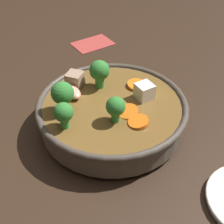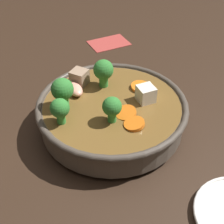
{
  "view_description": "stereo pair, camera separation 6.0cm",
  "coord_description": "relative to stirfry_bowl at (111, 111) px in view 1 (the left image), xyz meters",
  "views": [
    {
      "loc": [
        0.14,
        0.44,
        0.42
      ],
      "look_at": [
        0.0,
        0.0,
        0.04
      ],
      "focal_mm": 50.0,
      "sensor_mm": 36.0,
      "label": 1
    },
    {
      "loc": [
        0.08,
        0.45,
        0.42
      ],
      "look_at": [
        0.0,
        0.0,
        0.04
      ],
      "focal_mm": 50.0,
      "sensor_mm": 36.0,
      "label": 2
    }
  ],
  "objects": [
    {
      "name": "stirfry_bowl",
      "position": [
        0.0,
        0.0,
        0.0
      ],
      "size": [
        0.29,
        0.29,
        0.12
      ],
      "color": "#51473D",
      "rests_on": "ground_plane"
    },
    {
      "name": "ground_plane",
      "position": [
        -0.0,
        0.0,
        -0.04
      ],
      "size": [
        3.0,
        3.0,
        0.0
      ],
      "primitive_type": "plane",
      "color": "black"
    },
    {
      "name": "napkin",
      "position": [
        -0.06,
        -0.36,
        -0.04
      ],
      "size": [
        0.13,
        0.1,
        0.0
      ],
      "color": "#A33833",
      "rests_on": "ground_plane"
    }
  ]
}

